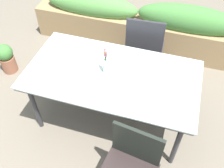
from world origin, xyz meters
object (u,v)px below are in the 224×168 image
chair_near_right (130,168)px  planter_box (138,25)px  dining_table (112,78)px  potted_plant (6,58)px  chair_far_side (144,47)px  flower_vase (106,64)px

chair_near_right → planter_box: chair_near_right is taller
dining_table → potted_plant: bearing=167.7°
chair_far_side → flower_vase: (-0.25, -0.77, 0.32)m
chair_far_side → dining_table: bearing=-106.4°
potted_plant → chair_near_right: bearing=-29.5°
chair_near_right → planter_box: size_ratio=0.28×
flower_vase → dining_table: bearing=-7.8°
flower_vase → planter_box: (0.02, 1.44, -0.48)m
dining_table → flower_vase: (-0.06, 0.01, 0.17)m
chair_near_right → chair_far_side: 1.59m
dining_table → planter_box: 1.48m
chair_near_right → flower_vase: size_ratio=2.95×
dining_table → potted_plant: (-1.64, 0.36, -0.46)m
chair_far_side → potted_plant: size_ratio=2.24×
dining_table → flower_vase: 0.18m
flower_vase → potted_plant: 1.73m
chair_near_right → potted_plant: chair_near_right is taller
chair_far_side → potted_plant: (-1.82, -0.42, -0.31)m
chair_near_right → chair_far_side: (-0.22, 1.57, 0.02)m
chair_near_right → planter_box: bearing=-71.2°
flower_vase → planter_box: flower_vase is taller
dining_table → potted_plant: size_ratio=3.94×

